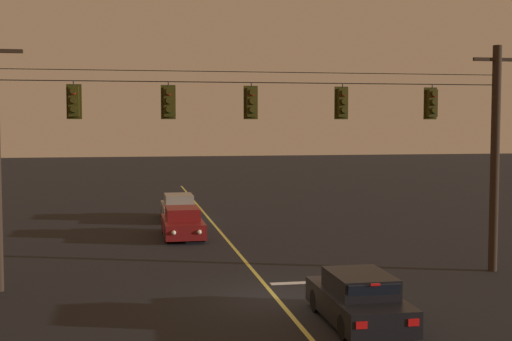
% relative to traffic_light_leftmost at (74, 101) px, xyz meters
% --- Properties ---
extents(ground_plane, '(180.00, 180.00, 0.00)m').
position_rel_traffic_light_leftmost_xyz_m(ground_plane, '(6.09, -2.43, -6.04)').
color(ground_plane, black).
extents(lane_centre_stripe, '(0.14, 60.00, 0.01)m').
position_rel_traffic_light_leftmost_xyz_m(lane_centre_stripe, '(6.09, 6.02, -6.03)').
color(lane_centre_stripe, '#D1C64C').
rests_on(lane_centre_stripe, ground).
extents(stop_bar_paint, '(3.40, 0.36, 0.01)m').
position_rel_traffic_light_leftmost_xyz_m(stop_bar_paint, '(7.99, -0.58, -6.03)').
color(stop_bar_paint, silver).
rests_on(stop_bar_paint, ground).
extents(signal_span_assembly, '(18.83, 0.32, 8.09)m').
position_rel_traffic_light_leftmost_xyz_m(signal_span_assembly, '(6.09, 0.02, -1.83)').
color(signal_span_assembly, '#2D2116').
rests_on(signal_span_assembly, ground).
extents(traffic_light_leftmost, '(0.48, 0.41, 1.22)m').
position_rel_traffic_light_leftmost_xyz_m(traffic_light_leftmost, '(0.00, 0.00, 0.00)').
color(traffic_light_leftmost, black).
extents(traffic_light_left_inner, '(0.48, 0.41, 1.22)m').
position_rel_traffic_light_leftmost_xyz_m(traffic_light_left_inner, '(3.01, 0.00, 0.00)').
color(traffic_light_left_inner, black).
extents(traffic_light_centre, '(0.48, 0.41, 1.22)m').
position_rel_traffic_light_leftmost_xyz_m(traffic_light_centre, '(5.76, 0.00, 0.00)').
color(traffic_light_centre, black).
extents(traffic_light_right_inner, '(0.48, 0.41, 1.22)m').
position_rel_traffic_light_leftmost_xyz_m(traffic_light_right_inner, '(8.92, 0.00, 0.00)').
color(traffic_light_right_inner, black).
extents(traffic_light_rightmost, '(0.48, 0.41, 1.22)m').
position_rel_traffic_light_leftmost_xyz_m(traffic_light_rightmost, '(12.17, 0.00, 0.00)').
color(traffic_light_rightmost, black).
extents(car_waiting_near_lane, '(1.80, 4.33, 1.39)m').
position_rel_traffic_light_leftmost_xyz_m(car_waiting_near_lane, '(7.68, -5.53, -5.39)').
color(car_waiting_near_lane, black).
rests_on(car_waiting_near_lane, ground).
extents(car_oncoming_lead, '(1.80, 4.42, 1.39)m').
position_rel_traffic_light_leftmost_xyz_m(car_oncoming_lead, '(4.16, 9.52, -5.39)').
color(car_oncoming_lead, maroon).
rests_on(car_oncoming_lead, ground).
extents(car_oncoming_trailing, '(1.80, 4.42, 1.39)m').
position_rel_traffic_light_leftmost_xyz_m(car_oncoming_trailing, '(4.42, 15.55, -5.39)').
color(car_oncoming_trailing, gray).
rests_on(car_oncoming_trailing, ground).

